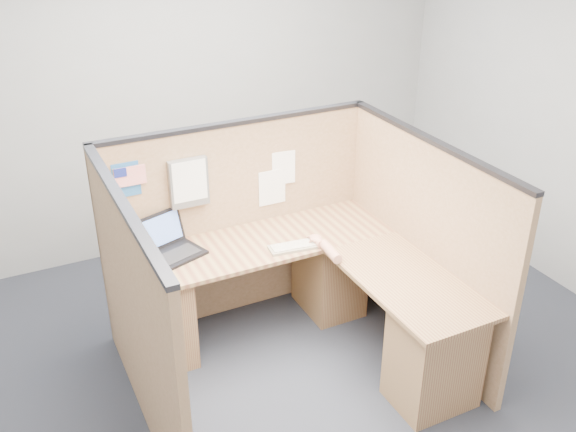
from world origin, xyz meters
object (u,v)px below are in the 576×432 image
l_desk (305,304)px  keyboard (297,246)px  laptop (173,243)px  mouse (316,241)px

l_desk → keyboard: keyboard is taller
keyboard → laptop: bearing=163.9°
laptop → l_desk: bearing=-54.5°
laptop → keyboard: bearing=-42.0°
l_desk → mouse: bearing=46.9°
laptop → mouse: (0.93, -0.34, -0.04)m
l_desk → laptop: size_ratio=4.39×
l_desk → keyboard: (0.04, 0.20, 0.35)m
laptop → mouse: 0.99m
laptop → mouse: laptop is taller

